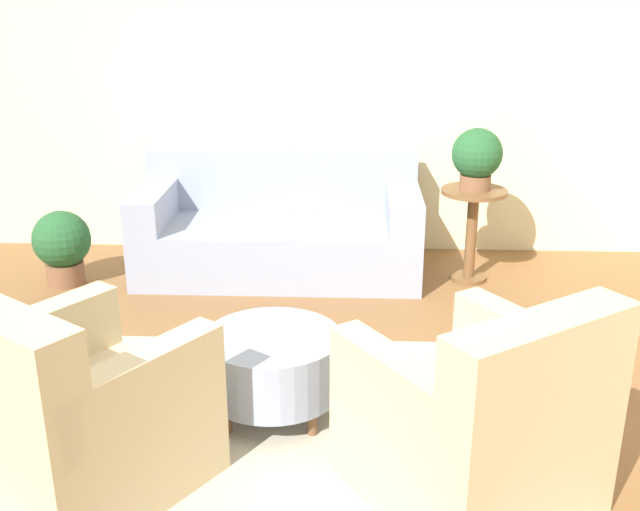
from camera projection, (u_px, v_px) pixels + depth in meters
name	position (u px, v px, depth m)	size (l,w,h in m)	color
ground_plane	(284.00, 441.00, 3.59)	(16.00, 16.00, 0.00)	brown
wall_back	(313.00, 75.00, 5.80)	(9.60, 0.12, 2.80)	beige
rug	(284.00, 440.00, 3.59)	(2.81, 2.14, 0.01)	#B2A893
couch	(279.00, 231.00, 5.62)	(2.07, 0.92, 0.87)	#8E99B2
armchair_left	(74.00, 417.00, 3.13)	(1.17, 1.18, 0.94)	#C6B289
armchair_right	(479.00, 426.00, 3.07)	(1.17, 1.18, 0.94)	#C6B289
ottoman_table	(273.00, 363.00, 3.74)	(0.69, 0.69, 0.42)	#8E99B2
side_table	(472.00, 220.00, 5.39)	(0.47, 0.47, 0.69)	brown
potted_plant_on_side_table	(477.00, 157.00, 5.23)	(0.35, 0.35, 0.44)	brown
potted_plant_floor	(62.00, 244.00, 5.37)	(0.41, 0.41, 0.55)	brown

